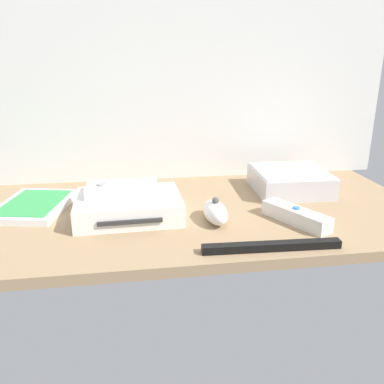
{
  "coord_description": "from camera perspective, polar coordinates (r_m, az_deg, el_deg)",
  "views": [
    {
      "loc": [
        -12.05,
        -79.57,
        31.5
      ],
      "look_at": [
        0.0,
        0.0,
        4.0
      ],
      "focal_mm": 37.7,
      "sensor_mm": 36.0,
      "label": 1
    }
  ],
  "objects": [
    {
      "name": "mini_computer",
      "position": [
        1.0,
        13.7,
        1.57
      ],
      "size": [
        17.58,
        17.58,
        5.3
      ],
      "rotation": [
        0.0,
        0.0,
        -0.03
      ],
      "color": "silver",
      "rests_on": "ground_plane"
    },
    {
      "name": "back_wall",
      "position": [
        1.05,
        -2.13,
        19.13
      ],
      "size": [
        110.0,
        1.2,
        64.0
      ],
      "primitive_type": "cube",
      "color": "silver",
      "rests_on": "ground"
    },
    {
      "name": "remote_wand",
      "position": [
        0.82,
        14.46,
        -3.29
      ],
      "size": [
        10.11,
        14.76,
        3.4
      ],
      "rotation": [
        0.0,
        0.0,
        0.49
      ],
      "color": "white",
      "rests_on": "ground_plane"
    },
    {
      "name": "game_console",
      "position": [
        0.83,
        -8.95,
        -2.03
      ],
      "size": [
        21.51,
        17.03,
        4.4
      ],
      "rotation": [
        0.0,
        0.0,
        0.03
      ],
      "color": "white",
      "rests_on": "ground_plane"
    },
    {
      "name": "remote_nunchuk",
      "position": [
        0.8,
        3.32,
        -2.83
      ],
      "size": [
        4.79,
        10.17,
        5.1
      ],
      "rotation": [
        0.0,
        0.0,
        0.04
      ],
      "color": "white",
      "rests_on": "ground_plane"
    },
    {
      "name": "game_case",
      "position": [
        0.93,
        -21.43,
        -1.78
      ],
      "size": [
        17.23,
        21.4,
        1.56
      ],
      "rotation": [
        0.0,
        0.0,
        -0.21
      ],
      "color": "white",
      "rests_on": "ground_plane"
    },
    {
      "name": "remote_classic_pad",
      "position": [
        0.83,
        -9.87,
        0.36
      ],
      "size": [
        14.53,
        8.24,
        2.4
      ],
      "rotation": [
        0.0,
        0.0,
        -0.02
      ],
      "color": "white",
      "rests_on": "game_console"
    },
    {
      "name": "sensor_bar",
      "position": [
        0.7,
        11.23,
        -7.54
      ],
      "size": [
        24.05,
        2.78,
        1.4
      ],
      "primitive_type": "cube",
      "rotation": [
        0.0,
        0.0,
        -0.04
      ],
      "color": "black",
      "rests_on": "ground_plane"
    },
    {
      "name": "ground_plane",
      "position": [
        0.87,
        0.0,
        -3.13
      ],
      "size": [
        100.0,
        48.0,
        2.0
      ],
      "primitive_type": "cube",
      "color": "#9E7F5B",
      "rests_on": "ground"
    }
  ]
}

